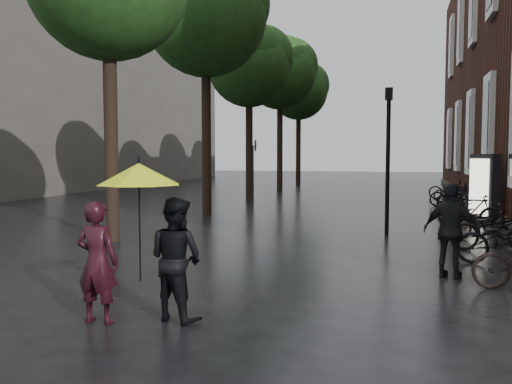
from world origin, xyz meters
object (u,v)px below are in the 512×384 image
(person_black, at_px, (176,259))
(parked_bicycles, at_px, (469,207))
(person_burgundy, at_px, (97,262))
(pedestrian_walking, at_px, (451,231))
(lamp_post, at_px, (388,146))
(ad_lightbox, at_px, (484,189))

(person_black, distance_m, parked_bicycles, 12.19)
(person_burgundy, bearing_deg, pedestrian_walking, -139.32)
(pedestrian_walking, height_order, parked_bicycles, pedestrian_walking)
(parked_bicycles, relative_size, lamp_post, 4.80)
(person_burgundy, bearing_deg, ad_lightbox, -116.64)
(person_burgundy, distance_m, pedestrian_walking, 5.78)
(person_black, height_order, parked_bicycles, person_black)
(pedestrian_walking, relative_size, lamp_post, 0.42)
(pedestrian_walking, bearing_deg, lamp_post, -56.65)
(person_black, xyz_separation_m, ad_lightbox, (5.18, 11.20, 0.27))
(person_burgundy, distance_m, person_black, 0.96)
(ad_lightbox, height_order, lamp_post, lamp_post)
(pedestrian_walking, distance_m, parked_bicycles, 8.00)
(person_burgundy, height_order, person_black, person_black)
(pedestrian_walking, bearing_deg, parked_bicycles, -79.09)
(parked_bicycles, height_order, lamp_post, lamp_post)
(parked_bicycles, bearing_deg, lamp_post, -126.82)
(person_black, height_order, lamp_post, lamp_post)
(parked_bicycles, bearing_deg, pedestrian_walking, -98.74)
(person_burgundy, xyz_separation_m, person_black, (0.88, 0.37, 0.02))
(person_burgundy, bearing_deg, lamp_post, -110.36)
(person_burgundy, height_order, lamp_post, lamp_post)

